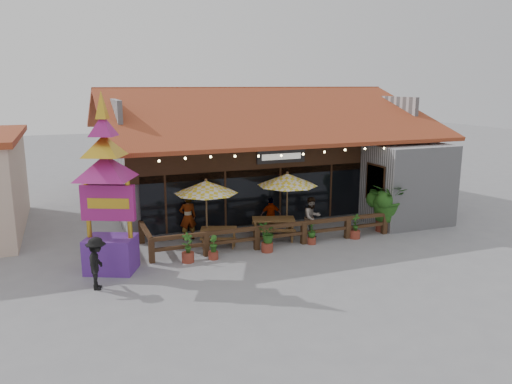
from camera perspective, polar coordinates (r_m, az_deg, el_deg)
name	(u,v)px	position (r m, az deg, el deg)	size (l,w,h in m)	color
ground	(309,239)	(20.70, 6.08, -5.33)	(100.00, 100.00, 0.00)	gray
restaurant_building	(257,162)	(26.19, 0.11, 3.41)	(15.50, 14.73, 6.09)	#A7A7AC
patio_railing	(260,232)	(19.39, 0.52, -4.57)	(10.00, 2.60, 0.92)	#402A17
umbrella_left	(206,187)	(19.37, -5.73, 0.54)	(3.15, 3.15, 2.66)	brown
umbrella_right	(287,180)	(20.67, 3.61, 1.40)	(3.13, 3.13, 2.69)	brown
picnic_table_left	(219,234)	(19.77, -4.27, -4.76)	(1.74, 1.62, 0.68)	brown
picnic_table_right	(273,225)	(20.57, 2.00, -3.75)	(2.11, 1.97, 0.83)	brown
thai_sign_tower	(106,172)	(16.98, -16.78, 2.22)	(3.17, 3.17, 6.48)	#57268C
tropical_plant	(385,199)	(22.01, 14.53, -0.74)	(2.09, 2.23, 2.50)	maroon
diner_a	(188,217)	(20.42, -7.80, -2.86)	(0.69, 0.45, 1.89)	#331C10
diner_b	(312,217)	(20.63, 6.41, -2.91)	(0.84, 0.65, 1.72)	#331C10
diner_c	(271,215)	(21.27, 1.73, -2.66)	(0.89, 0.37, 1.51)	#331C10
pedestrian	(97,263)	(16.23, -17.73, -7.78)	(1.07, 0.62, 1.66)	black
planter_a	(188,250)	(18.00, -7.81, -6.57)	(0.44, 0.44, 1.08)	maroon
planter_b	(213,249)	(18.21, -4.91, -6.46)	(0.36, 0.36, 0.89)	maroon
planter_c	(267,236)	(18.86, 1.29, -5.09)	(0.72, 0.64, 1.08)	maroon
planter_d	(312,234)	(19.93, 6.40, -4.82)	(0.45, 0.45, 0.84)	maroon
planter_e	(355,228)	(20.92, 11.27, -4.08)	(0.42, 0.43, 1.02)	maroon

